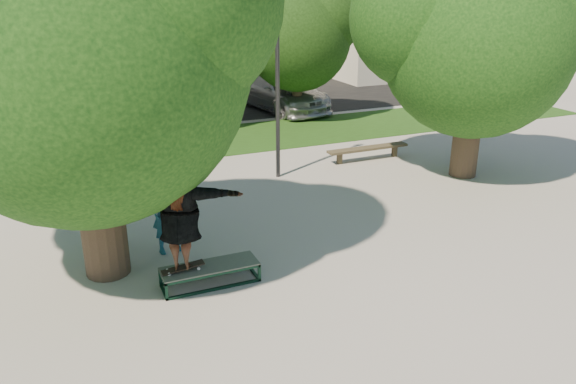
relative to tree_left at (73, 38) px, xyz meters
name	(u,v)px	position (x,y,z in m)	size (l,w,h in m)	color
ground	(325,255)	(4.29, -1.09, -4.42)	(120.00, 120.00, 0.00)	gray
grass_strip	(231,139)	(5.29, 8.41, -4.41)	(30.00, 4.00, 0.02)	#224413
asphalt_strip	(166,107)	(4.29, 14.91, -4.42)	(40.00, 8.00, 0.01)	black
tree_left	(73,38)	(0.00, 0.00, 0.00)	(6.96, 5.95, 7.12)	#38281E
tree_right	(474,30)	(10.21, 1.99, -0.33)	(6.24, 5.33, 6.51)	#38281E
bg_tree_mid	(150,20)	(3.22, 10.98, -0.41)	(5.76, 4.92, 6.24)	#38281E
bg_tree_right	(295,31)	(8.73, 10.47, -0.93)	(5.04, 4.31, 5.43)	#38281E
lamppost	(277,67)	(5.29, 3.91, -1.27)	(0.25, 0.15, 6.11)	#2D2D30
side_building	(423,3)	(22.29, 20.91, -0.42)	(15.00, 10.00, 8.00)	beige
grind_box	(210,274)	(1.79, -1.30, -4.23)	(1.80, 0.60, 0.38)	black
skater_rig	(179,220)	(1.30, -1.30, -3.04)	(2.34, 1.43, 1.93)	white
bystander	(168,209)	(1.41, 0.35, -3.47)	(0.70, 0.46, 1.91)	#1A5062
bench	(368,149)	(8.51, 4.29, -4.07)	(2.75, 0.38, 0.42)	#4D422E
car_silver_a	(25,100)	(-1.41, 14.60, -3.63)	(1.88, 4.66, 1.59)	#B0AFB4
car_dark	(161,99)	(3.79, 13.07, -3.69)	(1.54, 4.42, 1.46)	black
car_grey	(166,90)	(4.43, 15.29, -3.73)	(2.30, 4.98, 1.38)	#525357
car_silver_b	(279,90)	(8.82, 12.41, -3.60)	(2.32, 5.70, 1.65)	#ADACB1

